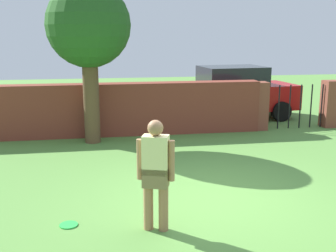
{
  "coord_description": "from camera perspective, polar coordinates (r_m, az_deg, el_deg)",
  "views": [
    {
      "loc": [
        -1.89,
        -6.49,
        2.79
      ],
      "look_at": [
        -0.57,
        1.39,
        1.0
      ],
      "focal_mm": 44.72,
      "sensor_mm": 36.0,
      "label": 1
    }
  ],
  "objects": [
    {
      "name": "ground_plane",
      "position": [
        7.31,
        6.32,
        -9.88
      ],
      "size": [
        40.0,
        40.0,
        0.0
      ],
      "primitive_type": "plane",
      "color": "#568C3D"
    },
    {
      "name": "fence_gate",
      "position": [
        12.94,
        16.93,
        2.77
      ],
      "size": [
        2.68,
        0.44,
        1.4
      ],
      "color": "brown",
      "rests_on": "ground"
    },
    {
      "name": "car",
      "position": [
        13.93,
        8.67,
        4.52
      ],
      "size": [
        4.36,
        2.26,
        1.72
      ],
      "rotation": [
        0.0,
        0.0,
        3.25
      ],
      "color": "#A51111",
      "rests_on": "ground"
    },
    {
      "name": "person",
      "position": [
        5.9,
        -1.69,
        -6.07
      ],
      "size": [
        0.52,
        0.33,
        1.62
      ],
      "rotation": [
        0.0,
        0.0,
        2.81
      ],
      "color": "#9E704C",
      "rests_on": "ground"
    },
    {
      "name": "frisbee_green",
      "position": [
        6.52,
        -13.39,
        -12.98
      ],
      "size": [
        0.27,
        0.27,
        0.02
      ],
      "primitive_type": "cylinder",
      "color": "green",
      "rests_on": "ground"
    },
    {
      "name": "tree",
      "position": [
        10.72,
        -10.8,
        13.01
      ],
      "size": [
        2.1,
        2.1,
        4.02
      ],
      "color": "brown",
      "rests_on": "ground"
    },
    {
      "name": "brick_wall",
      "position": [
        11.6,
        -7.45,
        2.24
      ],
      "size": [
        8.24,
        0.5,
        1.44
      ],
      "primitive_type": "cube",
      "color": "brown",
      "rests_on": "ground"
    }
  ]
}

